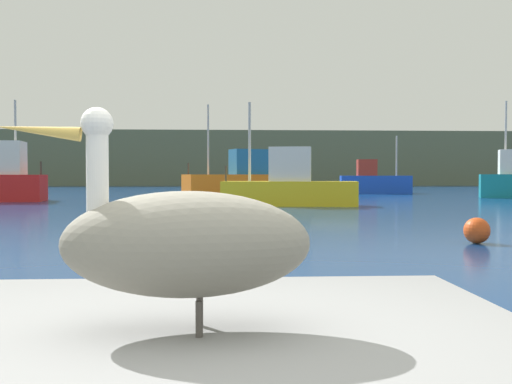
{
  "coord_description": "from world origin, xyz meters",
  "views": [
    {
      "loc": [
        -0.02,
        -2.2,
        1.39
      ],
      "look_at": [
        1.05,
        17.35,
        0.81
      ],
      "focal_mm": 41.2,
      "sensor_mm": 36.0,
      "label": 1
    }
  ],
  "objects_px": {
    "fishing_boat_orange": "(242,181)",
    "fishing_boat_blue": "(374,182)",
    "pelican": "(184,242)",
    "fishing_boat_yellow": "(290,186)",
    "mooring_buoy": "(477,231)"
  },
  "relations": [
    {
      "from": "fishing_boat_orange",
      "to": "fishing_boat_blue",
      "type": "bearing_deg",
      "value": -169.25
    },
    {
      "from": "fishing_boat_orange",
      "to": "fishing_boat_blue",
      "type": "distance_m",
      "value": 11.48
    },
    {
      "from": "pelican",
      "to": "fishing_boat_orange",
      "type": "height_order",
      "value": "fishing_boat_orange"
    },
    {
      "from": "pelican",
      "to": "fishing_boat_yellow",
      "type": "distance_m",
      "value": 23.85
    },
    {
      "from": "fishing_boat_orange",
      "to": "fishing_boat_yellow",
      "type": "relative_size",
      "value": 1.19
    },
    {
      "from": "pelican",
      "to": "mooring_buoy",
      "type": "xyz_separation_m",
      "value": [
        5.27,
        9.1,
        -0.85
      ]
    },
    {
      "from": "fishing_boat_orange",
      "to": "fishing_boat_yellow",
      "type": "xyz_separation_m",
      "value": [
        1.78,
        -10.87,
        -0.13
      ]
    },
    {
      "from": "pelican",
      "to": "fishing_boat_orange",
      "type": "relative_size",
      "value": 0.18
    },
    {
      "from": "fishing_boat_orange",
      "to": "fishing_boat_blue",
      "type": "relative_size",
      "value": 1.41
    },
    {
      "from": "fishing_boat_orange",
      "to": "fishing_boat_blue",
      "type": "height_order",
      "value": "fishing_boat_orange"
    },
    {
      "from": "fishing_boat_blue",
      "to": "mooring_buoy",
      "type": "height_order",
      "value": "fishing_boat_blue"
    },
    {
      "from": "pelican",
      "to": "mooring_buoy",
      "type": "distance_m",
      "value": 10.55
    },
    {
      "from": "fishing_boat_blue",
      "to": "mooring_buoy",
      "type": "distance_m",
      "value": 31.77
    },
    {
      "from": "fishing_boat_blue",
      "to": "mooring_buoy",
      "type": "bearing_deg",
      "value": -94.58
    },
    {
      "from": "mooring_buoy",
      "to": "fishing_boat_orange",
      "type": "bearing_deg",
      "value": 98.83
    }
  ]
}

